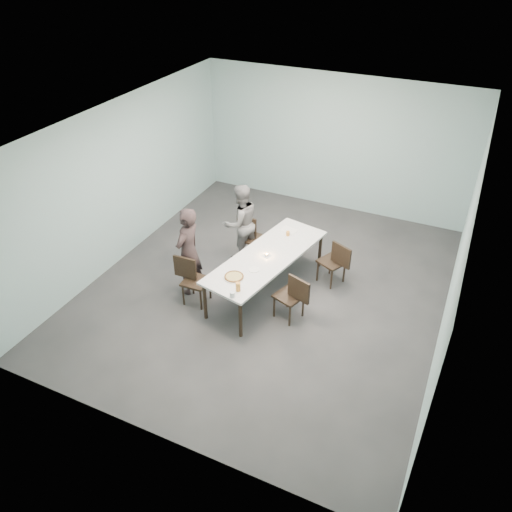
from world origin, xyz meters
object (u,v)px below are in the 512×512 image
at_px(chair_far_left, 252,235).
at_px(beer_glass, 238,287).
at_px(amber_tumbler, 288,234).
at_px(chair_near_left, 192,277).
at_px(chair_far_right, 336,260).
at_px(diner_near, 188,251).
at_px(water_tumbler, 232,294).
at_px(tealight, 267,255).
at_px(pizza, 234,277).
at_px(chair_near_right, 293,295).
at_px(side_plate, 254,270).
at_px(diner_far, 241,222).
at_px(table, 267,258).

bearing_deg(chair_far_left, beer_glass, -64.80).
height_order(chair_far_left, amber_tumbler, chair_far_left).
relative_size(chair_near_left, chair_far_right, 1.00).
distance_m(diner_near, beer_glass, 1.34).
distance_m(water_tumbler, tealight, 1.24).
relative_size(chair_far_left, water_tumbler, 9.67).
relative_size(pizza, tealight, 6.07).
bearing_deg(chair_near_right, pizza, 36.17).
height_order(chair_near_right, diner_near, diner_near).
distance_m(chair_near_right, water_tumbler, 1.07).
height_order(chair_near_right, beer_glass, beer_glass).
height_order(pizza, side_plate, pizza).
distance_m(chair_far_left, diner_near, 1.54).
xyz_separation_m(diner_far, amber_tumbler, (0.98, -0.03, 0.02)).
height_order(diner_near, amber_tumbler, diner_near).
bearing_deg(diner_near, diner_far, 167.78).
bearing_deg(table, side_plate, -92.49).
height_order(chair_near_left, amber_tumbler, chair_near_left).
relative_size(table, chair_near_right, 3.14).
distance_m(diner_near, side_plate, 1.22).
relative_size(side_plate, beer_glass, 1.20).
bearing_deg(chair_near_right, chair_far_right, -86.13).
xyz_separation_m(chair_near_left, tealight, (1.05, 0.78, 0.27)).
bearing_deg(diner_far, amber_tumbler, 121.13).
bearing_deg(chair_far_left, diner_far, -154.47).
height_order(chair_far_left, diner_far, diner_far).
distance_m(chair_far_right, beer_glass, 2.10).
relative_size(table, side_plate, 15.16).
distance_m(chair_near_right, chair_far_right, 1.28).
bearing_deg(diner_near, side_plate, 95.20).
xyz_separation_m(chair_far_left, pizza, (0.48, -1.68, 0.27)).
bearing_deg(tealight, chair_near_left, -143.18).
bearing_deg(table, pizza, -105.24).
distance_m(chair_near_right, diner_far, 2.09).
bearing_deg(side_plate, water_tumbler, -89.77).
distance_m(table, chair_far_left, 1.13).
distance_m(table, diner_near, 1.36).
distance_m(chair_near_left, chair_far_left, 1.70).
bearing_deg(tealight, beer_glass, -90.57).
relative_size(chair_far_right, water_tumbler, 9.67).
xyz_separation_m(diner_far, pizza, (0.68, -1.61, -0.00)).
relative_size(diner_far, side_plate, 8.55).
distance_m(table, pizza, 0.84).
bearing_deg(side_plate, chair_far_right, 48.57).
bearing_deg(beer_glass, chair_near_left, 164.66).
relative_size(table, chair_far_left, 3.14).
distance_m(chair_near_right, side_plate, 0.77).
relative_size(diner_near, amber_tumbler, 20.49).
relative_size(chair_near_right, beer_glass, 5.80).
xyz_separation_m(chair_near_right, beer_glass, (-0.71, -0.56, 0.32)).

